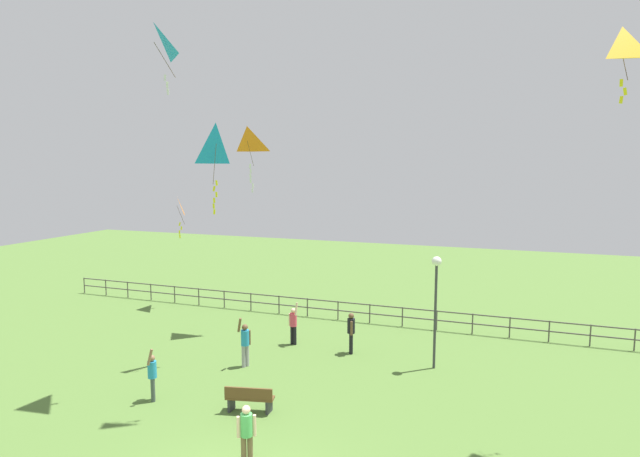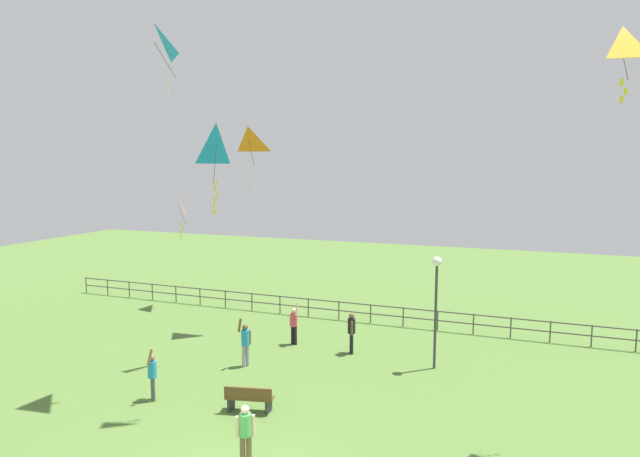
% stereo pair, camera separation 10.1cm
% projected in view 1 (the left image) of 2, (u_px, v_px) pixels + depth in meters
% --- Properties ---
extents(lamppost, '(0.36, 0.36, 4.29)m').
position_uv_depth(lamppost, '(436.00, 287.00, 18.81)').
color(lamppost, '#38383D').
rests_on(lamppost, ground_plane).
extents(park_bench, '(1.55, 0.72, 0.85)m').
position_uv_depth(park_bench, '(249.00, 398.00, 15.65)').
color(park_bench, brown).
rests_on(park_bench, ground_plane).
extents(person_0, '(0.42, 0.48, 1.95)m').
position_uv_depth(person_0, '(245.00, 342.00, 19.22)').
color(person_0, '#99999E').
rests_on(person_0, ground_plane).
extents(person_1, '(0.43, 0.30, 1.62)m').
position_uv_depth(person_1, '(247.00, 432.00, 12.76)').
color(person_1, brown).
rests_on(person_1, ground_plane).
extents(person_2, '(0.48, 0.35, 1.88)m').
position_uv_depth(person_2, '(293.00, 323.00, 21.65)').
color(person_2, black).
rests_on(person_2, ground_plane).
extents(person_4, '(0.35, 0.47, 1.81)m').
position_uv_depth(person_4, '(152.00, 374.00, 16.40)').
color(person_4, '#3F4C47').
rests_on(person_4, ground_plane).
extents(person_5, '(0.31, 0.49, 1.69)m').
position_uv_depth(person_5, '(351.00, 330.00, 20.60)').
color(person_5, black).
rests_on(person_5, ground_plane).
extents(kite_0, '(0.90, 0.94, 1.99)m').
position_uv_depth(kite_0, '(621.00, 50.00, 13.61)').
color(kite_0, yellow).
extents(kite_3, '(0.91, 1.06, 3.42)m').
position_uv_depth(kite_3, '(216.00, 147.00, 18.87)').
color(kite_3, '#198CD1').
extents(kite_4, '(1.24, 1.23, 2.15)m').
position_uv_depth(kite_4, '(154.00, 43.00, 16.04)').
color(kite_4, '#198CD1').
extents(kite_5, '(1.22, 1.04, 2.88)m').
position_uv_depth(kite_5, '(247.00, 143.00, 22.46)').
color(kite_5, orange).
extents(kite_6, '(0.96, 1.13, 2.27)m').
position_uv_depth(kite_6, '(177.00, 207.00, 27.15)').
color(kite_6, orange).
extents(waterfront_railing, '(36.04, 0.06, 0.95)m').
position_uv_depth(waterfront_railing, '(369.00, 310.00, 24.69)').
color(waterfront_railing, '#4C4742').
rests_on(waterfront_railing, ground_plane).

